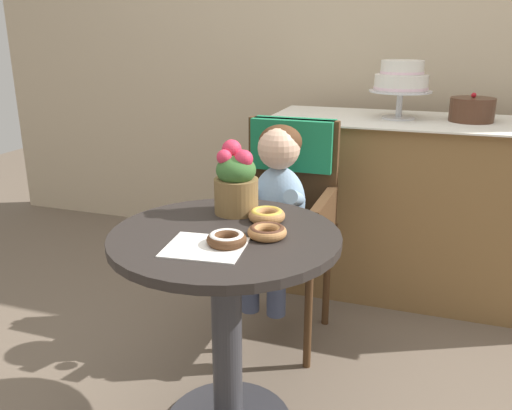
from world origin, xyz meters
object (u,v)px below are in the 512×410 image
at_px(cafe_table, 226,295).
at_px(donut_front, 227,239).
at_px(donut_mid, 267,215).
at_px(flower_vase, 236,180).
at_px(wicker_chair, 286,195).
at_px(seated_child, 275,196).
at_px(tiered_cake_stand, 401,80).
at_px(round_layer_cake, 472,110).
at_px(donut_side, 267,231).

relative_size(cafe_table, donut_front, 6.12).
relative_size(donut_mid, flower_vase, 0.49).
bearing_deg(wicker_chair, seated_child, -87.40).
bearing_deg(tiered_cake_stand, seated_child, -118.14).
xyz_separation_m(cafe_table, seated_child, (-0.00, 0.55, 0.17)).
relative_size(cafe_table, flower_vase, 2.90).
distance_m(wicker_chair, tiered_cake_stand, 0.85).
height_order(wicker_chair, donut_mid, wicker_chair).
height_order(wicker_chair, flower_vase, flower_vase).
height_order(tiered_cake_stand, round_layer_cake, tiered_cake_stand).
xyz_separation_m(cafe_table, wicker_chair, (-0.00, 0.70, 0.13)).
relative_size(cafe_table, round_layer_cake, 3.48).
relative_size(seated_child, donut_mid, 6.00).
bearing_deg(donut_mid, seated_child, 103.06).
distance_m(donut_mid, round_layer_cake, 1.36).
bearing_deg(donut_mid, tiered_cake_stand, 74.99).
bearing_deg(donut_front, tiered_cake_stand, 75.66).
xyz_separation_m(seated_child, donut_side, (0.14, -0.54, 0.06)).
relative_size(seated_child, round_layer_cake, 3.51).
height_order(seated_child, flower_vase, flower_vase).
height_order(cafe_table, wicker_chair, wicker_chair).
xyz_separation_m(flower_vase, round_layer_cake, (0.77, 1.13, 0.12)).
xyz_separation_m(cafe_table, donut_side, (0.13, 0.01, 0.23)).
height_order(seated_child, donut_front, seated_child).
bearing_deg(tiered_cake_stand, round_layer_cake, 4.83).
bearing_deg(donut_side, wicker_chair, 101.28).
bearing_deg(donut_front, donut_side, 47.48).
xyz_separation_m(cafe_table, tiered_cake_stand, (0.40, 1.30, 0.58)).
distance_m(wicker_chair, flower_vase, 0.54).
height_order(seated_child, donut_mid, seated_child).
distance_m(donut_side, tiered_cake_stand, 1.36).
relative_size(donut_mid, round_layer_cake, 0.59).
relative_size(donut_front, donut_side, 0.98).
bearing_deg(round_layer_cake, donut_front, -115.97).
distance_m(wicker_chair, donut_front, 0.80).
bearing_deg(seated_child, wicker_chair, 90.00).
distance_m(cafe_table, donut_side, 0.27).
height_order(flower_vase, tiered_cake_stand, tiered_cake_stand).
height_order(cafe_table, donut_mid, donut_mid).
height_order(donut_mid, donut_side, donut_mid).
bearing_deg(donut_mid, donut_front, -101.01).
bearing_deg(round_layer_cake, donut_side, -114.44).
xyz_separation_m(donut_mid, donut_side, (0.05, -0.14, -0.00)).
xyz_separation_m(wicker_chair, tiered_cake_stand, (0.40, 0.60, 0.45)).
height_order(wicker_chair, tiered_cake_stand, tiered_cake_stand).
bearing_deg(cafe_table, seated_child, 90.50).
bearing_deg(donut_front, seated_child, 94.21).
xyz_separation_m(donut_front, round_layer_cake, (0.69, 1.42, 0.22)).
relative_size(seated_child, tiered_cake_stand, 2.42).
relative_size(cafe_table, wicker_chair, 0.75).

